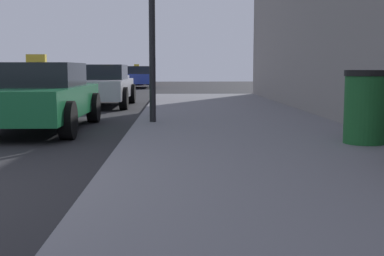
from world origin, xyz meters
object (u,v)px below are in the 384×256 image
Objects in this scene: car_green at (35,96)px; car_white at (106,80)px; car_red at (136,75)px; car_blue at (137,77)px; car_silver at (99,85)px; trash_bin at (365,107)px.

car_green reaches higher than car_white.
car_green is at bearing 90.27° from car_red.
car_white and car_blue have the same top height.
trash_bin is at bearing 118.54° from car_silver.
car_blue is at bearing 94.80° from car_red.
car_red is at bearing -89.73° from car_green.
car_green is 20.95m from car_blue.
trash_bin is at bearing 109.04° from car_white.
car_white is 0.95× the size of car_blue.
car_white is 0.97× the size of car_red.
car_blue reaches higher than trash_bin.
car_blue is (0.88, 7.41, 0.00)m from car_white.
trash_bin is 6.01m from car_green.
car_green is (-5.22, 2.97, -0.00)m from trash_bin.
car_blue is (-4.82, 23.92, -0.01)m from trash_bin.
car_red is at bearing -91.45° from car_white.
trash_bin is 0.23× the size of car_blue.
car_red reaches higher than car_blue.
car_green reaches higher than trash_bin.
trash_bin is 17.47m from car_white.
car_green is at bearing 92.01° from car_white.
trash_bin is 10.29m from car_silver.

